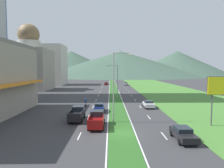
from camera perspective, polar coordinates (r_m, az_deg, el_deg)
name	(u,v)px	position (r m, az deg, el deg)	size (l,w,h in m)	color
ground_plane	(121,133)	(25.88, 2.67, -13.80)	(600.00, 600.00, 0.00)	#38383A
grass_median	(114,88)	(84.97, 0.44, -1.28)	(3.20, 240.00, 0.06)	#2D6023
grass_verge_right	(162,88)	(87.76, 14.02, -1.23)	(24.00, 240.00, 0.06)	#477F33
lane_dash_left_2	(79,136)	(25.13, -9.27, -14.38)	(0.16, 2.80, 0.01)	silver
lane_dash_left_3	(88,117)	(34.18, -6.82, -9.38)	(0.16, 2.80, 0.01)	silver
lane_dash_left_4	(93,107)	(43.41, -5.43, -6.48)	(0.16, 2.80, 0.01)	silver
lane_dash_left_5	(96,100)	(52.73, -4.54, -4.60)	(0.16, 2.80, 0.01)	silver
lane_dash_left_6	(98,95)	(62.10, -3.93, -3.28)	(0.16, 2.80, 0.01)	silver
lane_dash_left_7	(100,92)	(71.50, -3.47, -2.31)	(0.16, 2.80, 0.01)	silver
lane_dash_left_8	(101,89)	(80.92, -3.12, -1.57)	(0.16, 2.80, 0.01)	silver
lane_dash_left_9	(102,87)	(90.35, -2.85, -0.98)	(0.16, 2.80, 0.01)	silver
lane_dash_left_10	(103,86)	(99.79, -2.63, -0.50)	(0.16, 2.80, 0.01)	silver
lane_dash_right_2	(164,136)	(25.69, 14.60, -14.05)	(0.16, 2.80, 0.01)	silver
lane_dash_right_3	(149,117)	(34.59, 10.46, -9.26)	(0.16, 2.80, 0.01)	silver
lane_dash_right_4	(140,107)	(43.74, 8.09, -6.43)	(0.16, 2.80, 0.01)	silver
lane_dash_right_5	(135,100)	(53.00, 6.56, -4.57)	(0.16, 2.80, 0.01)	silver
lane_dash_right_6	(131,95)	(62.33, 5.49, -3.27)	(0.16, 2.80, 0.01)	silver
lane_dash_right_7	(128,92)	(71.70, 4.70, -2.30)	(0.16, 2.80, 0.01)	silver
lane_dash_right_8	(126,89)	(81.09, 4.10, -1.56)	(0.16, 2.80, 0.01)	silver
lane_dash_right_9	(125,87)	(90.51, 3.62, -0.97)	(0.16, 2.80, 0.01)	silver
lane_dash_right_10	(123,86)	(99.93, 3.23, -0.50)	(0.16, 2.80, 0.01)	silver
edge_line_median_left	(109,89)	(84.97, -0.74, -1.29)	(0.16, 240.00, 0.01)	silver
edge_line_median_right	(118,89)	(85.02, 1.62, -1.29)	(0.16, 240.00, 0.01)	silver
domed_building	(30,64)	(85.79, -22.42, 5.21)	(15.63, 15.63, 25.85)	#9E9384
midrise_colored	(50,65)	(111.40, -17.24, 5.16)	(15.41, 15.41, 20.85)	beige
hill_far_left	(71,63)	(279.22, -11.54, 5.77)	(145.05, 145.05, 33.31)	#3D5647
hill_far_center	(121,64)	(256.48, 2.47, 5.82)	(203.43, 203.43, 31.63)	#3D5647
hill_far_right	(177,64)	(273.53, 18.01, 5.56)	(133.36, 133.36, 32.05)	#3D5647
street_lamp_near	(115,83)	(29.88, 0.95, 0.29)	(2.78, 0.28, 10.54)	#99999E
street_lamp_mid	(116,79)	(55.24, 1.23, 1.38)	(3.27, 0.28, 9.25)	#99999E
billboard_roadside	(224,89)	(32.06, 29.21, -1.17)	(4.72, 0.28, 7.02)	#4C4C51
car_0	(183,134)	(24.58, 19.59, -13.15)	(2.01, 4.65, 1.48)	black
car_1	(106,83)	(106.08, -1.68, 0.16)	(1.97, 4.67, 1.39)	maroon
car_2	(126,84)	(103.82, 3.95, 0.10)	(1.86, 4.78, 1.52)	#B2B2B7
car_4	(149,104)	(42.72, 10.38, -5.66)	(2.03, 4.11, 1.49)	silver
car_5	(99,108)	(38.18, -3.67, -6.69)	(1.87, 4.55, 1.63)	navy
pickup_truck_0	(77,114)	(32.50, -9.90, -8.35)	(2.18, 5.40, 2.00)	black
pickup_truck_1	(97,120)	(28.54, -4.39, -10.05)	(2.18, 5.40, 2.00)	maroon
motorcycle_rider	(86,103)	(43.65, -7.51, -5.46)	(0.36, 2.00, 1.80)	black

